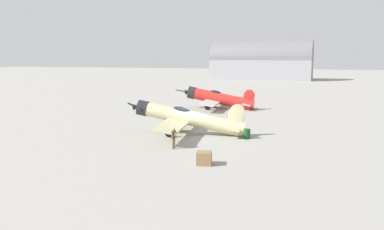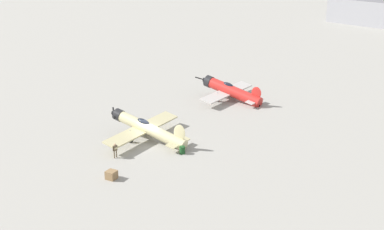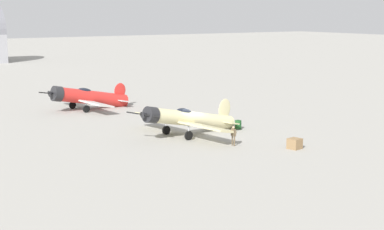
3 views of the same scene
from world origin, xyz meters
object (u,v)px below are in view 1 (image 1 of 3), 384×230
Objects in this scene: airplane_foreground at (186,118)px; ground_crew_mechanic at (174,136)px; equipment_crate at (204,158)px; airplane_mid_apron at (218,99)px; fuel_drum at (247,134)px.

airplane_foreground is 7.23× the size of ground_crew_mechanic.
equipment_crate is at bearing 107.53° from airplane_foreground.
ground_crew_mechanic is at bearing -45.83° from equipment_crate.
equipment_crate is at bearing 98.36° from airplane_mid_apron.
airplane_foreground reaches higher than fuel_drum.
airplane_mid_apron is 6.66× the size of ground_crew_mechanic.
ground_crew_mechanic reaches higher than equipment_crate.
airplane_foreground is 10.25m from equipment_crate.
airplane_foreground is at bearing -80.15° from ground_crew_mechanic.
airplane_mid_apron is 19.75m from fuel_drum.
airplane_foreground is at bearing 91.16° from airplane_mid_apron.
fuel_drum is at bearing 107.48° from airplane_mid_apron.
airplane_mid_apron is 23.98m from ground_crew_mechanic.
ground_crew_mechanic is at bearing 91.10° from airplane_foreground.
airplane_mid_apron reaches higher than fuel_drum.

